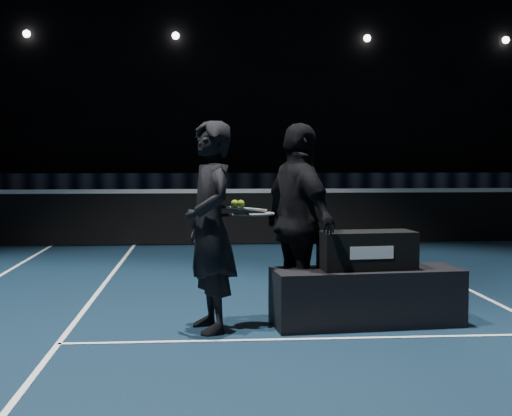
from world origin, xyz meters
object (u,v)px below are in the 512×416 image
Objects in this scene: racket_bag at (367,250)px; player_a at (210,227)px; player_b at (299,223)px; tennis_balls at (238,202)px; racket_lower at (259,214)px; racket_upper at (252,209)px; player_bench at (367,297)px.

player_a is (-1.38, -0.12, 0.23)m from racket_bag.
player_b is 14.86× the size of tennis_balls.
racket_lower reaches higher than racket_bag.
player_bench is at bearing -26.66° from racket_upper.
racket_upper is (-0.44, -0.11, 0.13)m from player_b.
player_a is 0.42m from racket_upper.
player_a is 14.86× the size of tennis_balls.
player_a is 2.62× the size of racket_lower.
player_b reaches higher than racket_lower.
racket_upper reaches higher than racket_lower.
tennis_balls is (-1.14, -0.03, 0.85)m from player_bench.
player_a reaches higher than player_bench.
tennis_balls reaches higher than racket_lower.
racket_bag is 1.22× the size of racket_upper.
player_b is 0.41m from racket_lower.
player_bench is at bearing 0.00° from racket_bag.
player_a reaches higher than racket_lower.
player_b is (-0.58, 0.17, 0.64)m from player_bench.
player_bench is at bearing 1.41° from tennis_balls.
player_b is 2.62× the size of racket_upper.
player_bench is 2.44× the size of racket_lower.
player_b reaches higher than racket_bag.
racket_bag is 6.91× the size of tennis_balls.
tennis_balls reaches higher than player_bench.
racket_upper is (-1.01, 0.05, 0.78)m from player_bench.
player_a is at bearing 87.03° from player_b.
racket_lower is at bearing 87.03° from player_b.
racket_bag is (0.00, 0.00, 0.41)m from player_bench.
player_bench is 13.82× the size of tennis_balls.
tennis_balls is at bearing 86.55° from player_b.
player_a reaches higher than racket_upper.
player_b is at bearing -0.00° from racket_lower.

